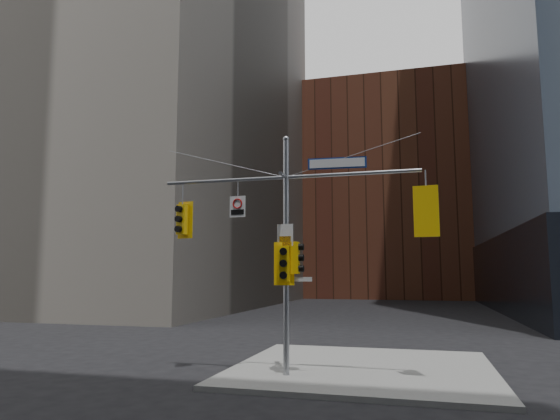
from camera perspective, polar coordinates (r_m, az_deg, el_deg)
The scene contains 13 objects.
ground at distance 13.43m, azimuth -1.59°, elevation -20.52°, with size 160.00×160.00×0.00m, color black.
sidewalk_corner at distance 16.87m, azimuth 9.47°, elevation -17.43°, with size 8.00×8.00×0.15m, color gray.
brick_midrise at distance 71.44m, azimuth 12.25°, elevation 1.69°, with size 26.00×20.00×28.00m, color brown.
signal_assembly at distance 15.05m, azimuth 0.70°, elevation -2.17°, with size 8.00×0.80×7.30m.
traffic_light_west_arm at distance 16.32m, azimuth -11.11°, elevation -1.08°, with size 0.57×0.51×1.20m.
traffic_light_east_arm at distance 14.59m, azimuth 16.43°, elevation -0.20°, with size 0.69×0.57×1.44m.
traffic_light_pole_side at distance 14.92m, azimuth 1.91°, elevation -5.48°, with size 0.37×0.32×0.96m.
traffic_light_pole_front at distance 14.73m, azimuth 0.44°, elevation -6.13°, with size 0.60×0.54×1.28m.
street_sign_blade at distance 15.03m, azimuth 6.53°, elevation 5.35°, with size 1.74×0.17×0.34m.
regulatory_sign_arm at distance 15.58m, azimuth -4.88°, elevation 0.47°, with size 0.53×0.10×0.66m.
regulatory_sign_pole at distance 14.92m, azimuth 0.59°, elevation -2.95°, with size 0.50×0.09×0.66m.
street_blade_ew at distance 14.89m, azimuth 2.41°, elevation -7.91°, with size 0.66×0.08×0.13m.
street_blade_ns at distance 15.43m, azimuth 1.15°, elevation -7.78°, with size 0.09×0.75×0.15m.
Camera 1 is at (3.83, -12.50, 3.08)m, focal length 32.00 mm.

